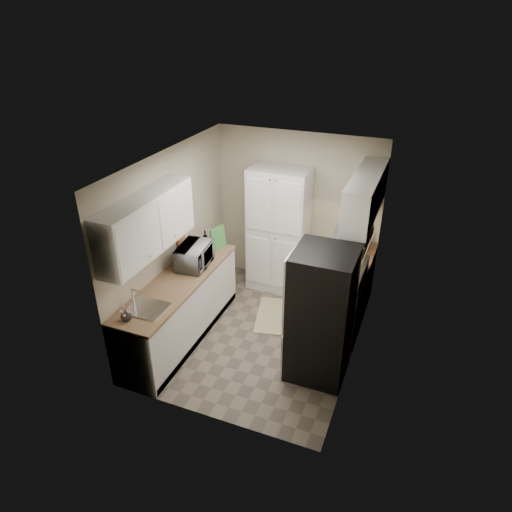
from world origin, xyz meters
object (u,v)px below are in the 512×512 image
at_px(electric_range, 336,306).
at_px(microwave, 194,256).
at_px(pantry_cabinet, 278,231).
at_px(toaster_oven, 357,244).
at_px(refrigerator, 321,315).
at_px(wine_bottle, 205,240).

height_order(electric_range, microwave, microwave).
height_order(pantry_cabinet, electric_range, pantry_cabinet).
distance_m(pantry_cabinet, microwave, 1.54).
distance_m(pantry_cabinet, toaster_oven, 1.24).
bearing_deg(microwave, refrigerator, -107.84).
bearing_deg(refrigerator, wine_bottle, 155.49).
height_order(wine_bottle, toaster_oven, wine_bottle).
xyz_separation_m(refrigerator, toaster_oven, (0.10, 1.65, 0.18)).
relative_size(pantry_cabinet, refrigerator, 1.18).
distance_m(pantry_cabinet, wine_bottle, 1.18).
height_order(electric_range, toaster_oven, toaster_oven).
xyz_separation_m(refrigerator, microwave, (-1.90, 0.39, 0.23)).
height_order(microwave, toaster_oven, microwave).
bearing_deg(pantry_cabinet, wine_bottle, -136.55).
distance_m(microwave, toaster_oven, 2.36).
xyz_separation_m(pantry_cabinet, refrigerator, (1.14, -1.73, -0.15)).
bearing_deg(microwave, wine_bottle, 4.81).
height_order(microwave, wine_bottle, microwave).
height_order(refrigerator, microwave, refrigerator).
bearing_deg(toaster_oven, pantry_cabinet, -169.18).
height_order(electric_range, wine_bottle, wine_bottle).
height_order(pantry_cabinet, toaster_oven, pantry_cabinet).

